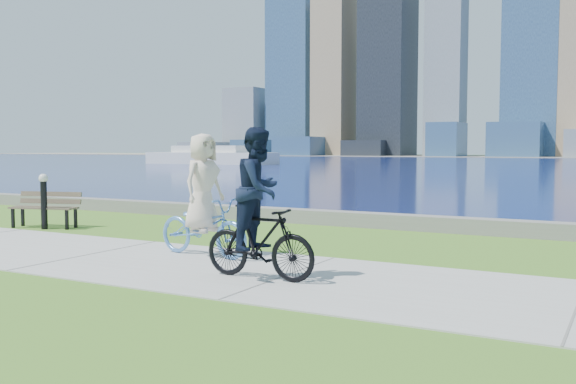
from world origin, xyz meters
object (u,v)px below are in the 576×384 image
cyclist_woman (203,211)px  bollard_lamp (44,197)px  cyclist_man (259,216)px  park_bench (46,206)px

cyclist_woman → bollard_lamp: bearing=83.1°
cyclist_man → bollard_lamp: bearing=71.0°
bollard_lamp → cyclist_man: (7.51, -2.58, 0.19)m
park_bench → cyclist_man: bearing=-35.5°
park_bench → cyclist_woman: (5.84, -1.61, 0.30)m
bollard_lamp → cyclist_woman: size_ratio=0.61×
bollard_lamp → cyclist_woman: cyclist_woman is taller
bollard_lamp → cyclist_woman: bearing=-13.5°
park_bench → bollard_lamp: (0.22, -0.26, 0.23)m
park_bench → cyclist_woman: size_ratio=0.81×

